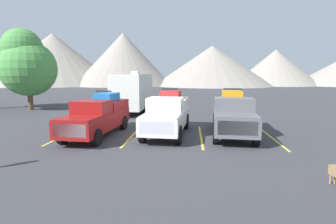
{
  "coord_description": "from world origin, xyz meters",
  "views": [
    {
      "loc": [
        1.28,
        -14.42,
        3.43
      ],
      "look_at": [
        0.0,
        1.25,
        1.2
      ],
      "focal_mm": 28.67,
      "sensor_mm": 36.0,
      "label": 1
    }
  ],
  "objects_px": {
    "pickup_truck_a": "(98,115)",
    "pickup_truck_b": "(168,113)",
    "camper_trailer_a": "(133,91)",
    "pickup_truck_c": "(233,114)"
  },
  "relations": [
    {
      "from": "pickup_truck_a",
      "to": "pickup_truck_b",
      "type": "relative_size",
      "value": 1.03
    },
    {
      "from": "pickup_truck_a",
      "to": "camper_trailer_a",
      "type": "distance_m",
      "value": 8.81
    },
    {
      "from": "pickup_truck_c",
      "to": "pickup_truck_a",
      "type": "bearing_deg",
      "value": -175.19
    },
    {
      "from": "pickup_truck_b",
      "to": "pickup_truck_a",
      "type": "bearing_deg",
      "value": -171.56
    },
    {
      "from": "pickup_truck_b",
      "to": "pickup_truck_c",
      "type": "bearing_deg",
      "value": 0.96
    },
    {
      "from": "pickup_truck_c",
      "to": "camper_trailer_a",
      "type": "height_order",
      "value": "camper_trailer_a"
    },
    {
      "from": "pickup_truck_c",
      "to": "pickup_truck_b",
      "type": "bearing_deg",
      "value": -179.04
    },
    {
      "from": "pickup_truck_b",
      "to": "camper_trailer_a",
      "type": "relative_size",
      "value": 0.75
    },
    {
      "from": "pickup_truck_c",
      "to": "camper_trailer_a",
      "type": "bearing_deg",
      "value": 132.49
    },
    {
      "from": "pickup_truck_a",
      "to": "pickup_truck_c",
      "type": "height_order",
      "value": "pickup_truck_c"
    }
  ]
}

